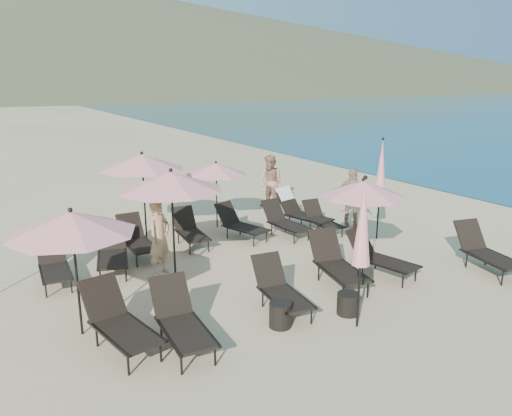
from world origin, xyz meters
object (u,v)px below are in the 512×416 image
lounger_8 (137,239)px  umbrella_open_0 (71,223)px  lounger_0 (119,321)px  lounger_12 (190,230)px  lounger_11 (300,210)px  lounger_5 (486,251)px  lounger_13 (321,219)px  umbrella_open_3 (142,162)px  side_table_1 (348,304)px  umbrella_open_2 (363,189)px  lounger_4 (379,256)px  lounger_3 (337,263)px  side_table_0 (280,315)px  lounger_7 (112,251)px  lounger_2 (280,289)px  beachgoer_a (159,238)px  umbrella_closed_0 (363,224)px  beachgoer_c (353,198)px  lounger_1 (181,320)px  umbrella_closed_1 (381,169)px  umbrella_open_1 (171,181)px  lounger_9 (240,223)px  umbrella_open_4 (216,169)px  beachgoer_b (271,182)px  lounger_6 (54,264)px  lounger_10 (284,221)px

lounger_8 → umbrella_open_0: (-2.08, -3.38, 1.60)m
lounger_0 → lounger_12: 5.27m
lounger_12 → lounger_11: bearing=2.3°
lounger_5 → lounger_13: 4.55m
lounger_5 → umbrella_open_3: 8.87m
umbrella_open_3 → side_table_1: (1.85, -6.31, -1.97)m
umbrella_open_2 → lounger_4: bearing=-80.6°
lounger_3 → side_table_0: lounger_3 is taller
lounger_7 → lounger_2: bearing=-44.2°
lounger_5 → beachgoer_a: bearing=163.8°
lounger_3 → umbrella_closed_0: bearing=-106.1°
umbrella_open_0 → beachgoer_c: size_ratio=1.27×
lounger_1 → umbrella_closed_1: 7.50m
lounger_2 → umbrella_open_1: 3.37m
lounger_2 → side_table_0: lounger_2 is taller
lounger_4 → umbrella_closed_1: size_ratio=0.63×
umbrella_open_1 → beachgoer_a: umbrella_open_1 is taller
lounger_9 → umbrella_open_2: 3.92m
lounger_7 → umbrella_open_2: size_ratio=0.85×
lounger_4 → lounger_12: bearing=112.5°
lounger_13 → beachgoer_a: (-5.14, -0.65, 0.48)m
lounger_13 → umbrella_open_4: umbrella_open_4 is taller
umbrella_open_4 → beachgoer_b: (2.56, 1.05, -0.86)m
lounger_3 → lounger_8: (-3.19, 3.94, -0.04)m
lounger_2 → umbrella_open_3: umbrella_open_3 is taller
beachgoer_c → umbrella_closed_1: bearing=135.1°
lounger_4 → umbrella_open_3: size_ratio=0.72×
lounger_12 → beachgoer_a: (-1.40, -1.55, 0.45)m
beachgoer_a → lounger_0: bearing=-154.2°
lounger_8 → lounger_11: 4.98m
lounger_3 → side_table_0: 2.35m
umbrella_closed_1 → lounger_13: bearing=126.8°
umbrella_open_4 → umbrella_closed_0: size_ratio=0.72×
umbrella_open_4 → lounger_2: bearing=-104.0°
lounger_2 → lounger_4: (2.91, 0.33, 0.01)m
lounger_7 → side_table_0: 4.70m
lounger_1 → umbrella_open_3: bearing=81.3°
lounger_6 → lounger_10: size_ratio=0.97×
lounger_13 → lounger_10: bearing=168.7°
side_table_1 → umbrella_open_2: bearing=43.4°
lounger_3 → umbrella_open_1: size_ratio=0.77×
lounger_5 → lounger_10: 5.27m
lounger_12 → umbrella_open_2: bearing=-47.0°
lounger_1 → lounger_10: size_ratio=1.08×
umbrella_closed_0 → umbrella_open_1: bearing=116.4°
lounger_2 → umbrella_open_2: size_ratio=0.78×
lounger_8 → lounger_12: lounger_8 is taller
lounger_2 → umbrella_open_0: bearing=171.0°
umbrella_closed_0 → lounger_4: bearing=37.8°
lounger_10 → umbrella_open_2: bearing=-91.9°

